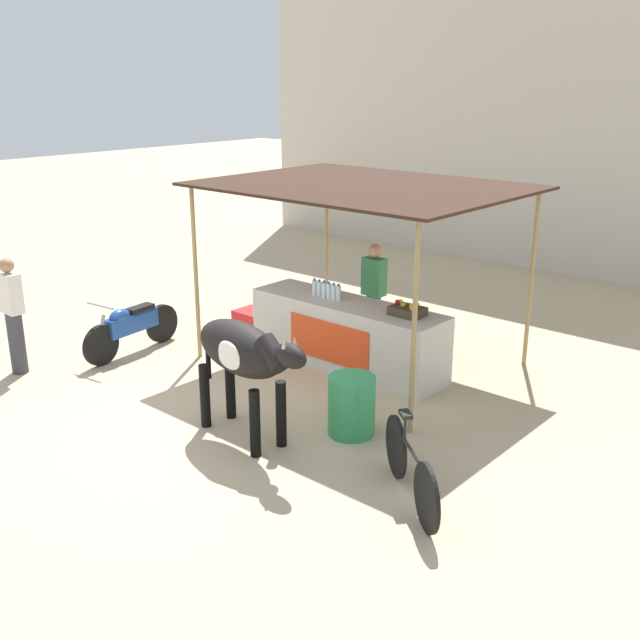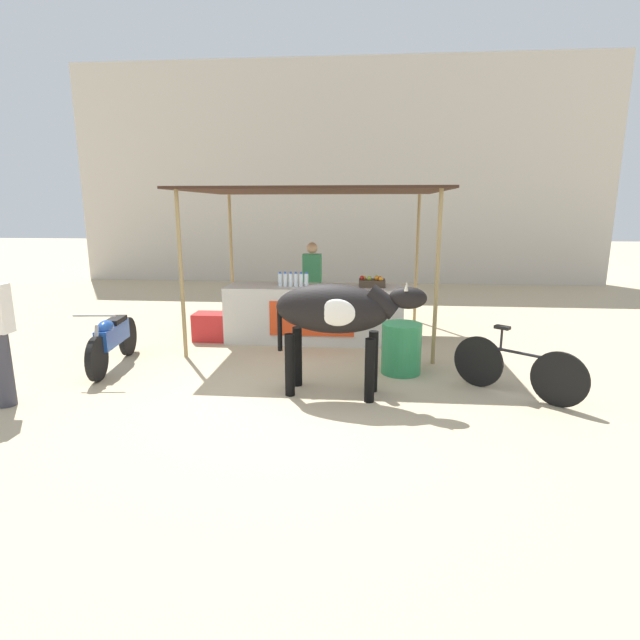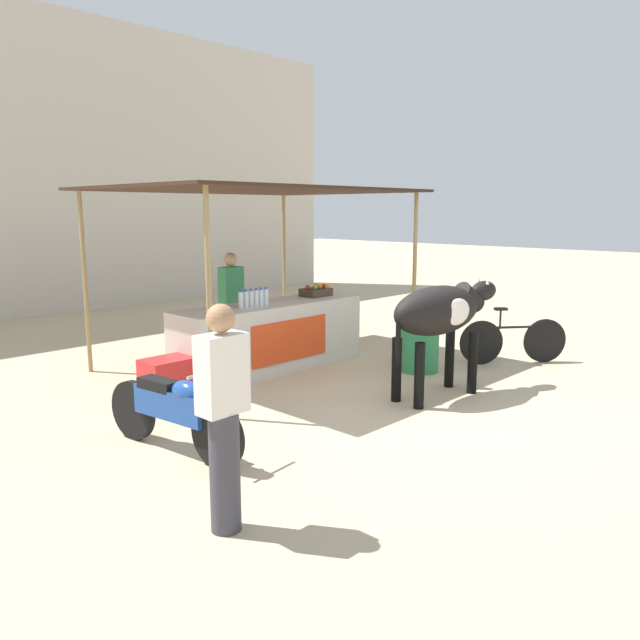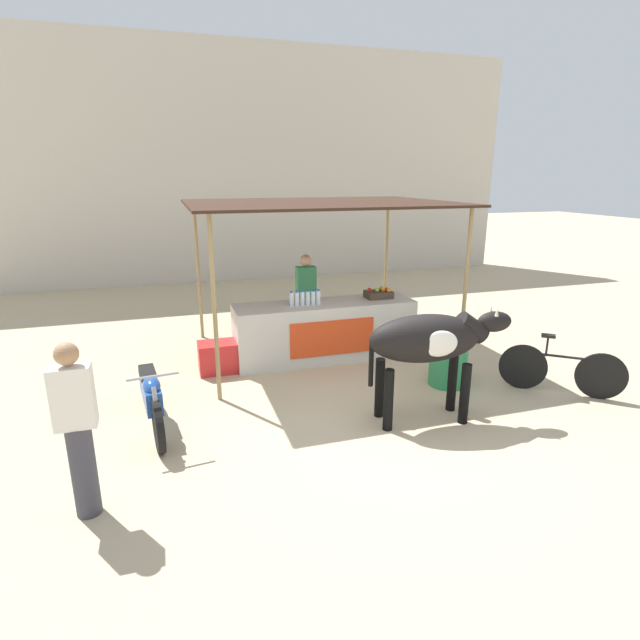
% 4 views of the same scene
% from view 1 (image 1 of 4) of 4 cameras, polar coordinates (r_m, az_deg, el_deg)
% --- Properties ---
extents(ground_plane, '(60.00, 60.00, 0.00)m').
position_cam_1_polar(ground_plane, '(9.33, -6.60, -7.25)').
color(ground_plane, tan).
extents(building_wall_far, '(16.00, 0.50, 6.46)m').
position_cam_1_polar(building_wall_far, '(16.31, 19.02, 14.58)').
color(building_wall_far, beige).
rests_on(building_wall_far, ground).
extents(stall_counter, '(3.00, 0.82, 0.96)m').
position_cam_1_polar(stall_counter, '(10.63, 2.07, -1.11)').
color(stall_counter, beige).
rests_on(stall_counter, ground).
extents(stall_awning, '(4.20, 3.20, 2.57)m').
position_cam_1_polar(stall_awning, '(10.38, 3.27, 9.73)').
color(stall_awning, '#382319').
rests_on(stall_awning, ground).
extents(water_bottle_row, '(0.52, 0.07, 0.25)m').
position_cam_1_polar(water_bottle_row, '(10.63, 0.48, 2.27)').
color(water_bottle_row, silver).
rests_on(water_bottle_row, stall_counter).
extents(fruit_crate, '(0.44, 0.32, 0.18)m').
position_cam_1_polar(fruit_crate, '(9.93, 6.70, 0.75)').
color(fruit_crate, '#3F3326').
rests_on(fruit_crate, stall_counter).
extents(vendor_behind_counter, '(0.34, 0.22, 1.65)m').
position_cam_1_polar(vendor_behind_counter, '(11.14, 4.11, 1.77)').
color(vendor_behind_counter, '#383842').
rests_on(vendor_behind_counter, ground).
extents(cooler_box, '(0.60, 0.44, 0.48)m').
position_cam_1_polar(cooler_box, '(11.79, -4.98, -0.43)').
color(cooler_box, red).
rests_on(cooler_box, ground).
extents(water_barrel, '(0.55, 0.55, 0.71)m').
position_cam_1_polar(water_barrel, '(8.70, 2.42, -6.51)').
color(water_barrel, '#2D8C51').
rests_on(water_barrel, ground).
extents(cow, '(1.85, 0.69, 1.44)m').
position_cam_1_polar(cow, '(8.38, -5.88, -2.57)').
color(cow, black).
rests_on(cow, ground).
extents(motorcycle_parked, '(0.55, 1.80, 0.90)m').
position_cam_1_polar(motorcycle_parked, '(11.48, -14.20, -0.46)').
color(motorcycle_parked, black).
rests_on(motorcycle_parked, ground).
extents(bicycle_leaning, '(1.33, 1.06, 0.85)m').
position_cam_1_polar(bicycle_leaning, '(7.46, 6.90, -11.17)').
color(bicycle_leaning, black).
rests_on(bicycle_leaning, ground).
extents(passerby_on_street, '(0.34, 0.22, 1.65)m').
position_cam_1_polar(passerby_on_street, '(11.11, -22.34, 0.36)').
color(passerby_on_street, '#383842').
rests_on(passerby_on_street, ground).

